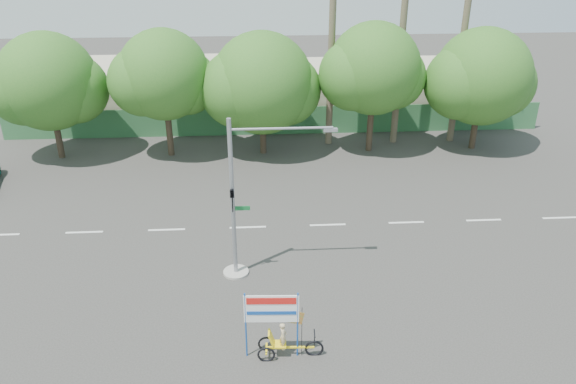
{
  "coord_description": "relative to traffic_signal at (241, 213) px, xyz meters",
  "views": [
    {
      "loc": [
        -1.51,
        -16.43,
        13.71
      ],
      "look_at": [
        -0.2,
        4.68,
        3.5
      ],
      "focal_mm": 35.0,
      "sensor_mm": 36.0,
      "label": 1
    }
  ],
  "objects": [
    {
      "name": "ground",
      "position": [
        2.2,
        -3.98,
        -2.92
      ],
      "size": [
        120.0,
        120.0,
        0.0
      ],
      "primitive_type": "plane",
      "color": "#33302D",
      "rests_on": "ground"
    },
    {
      "name": "fence",
      "position": [
        2.2,
        17.52,
        -1.92
      ],
      "size": [
        38.0,
        0.08,
        2.0
      ],
      "primitive_type": "cube",
      "color": "#336B3D",
      "rests_on": "ground"
    },
    {
      "name": "building_left",
      "position": [
        -7.8,
        22.02,
        -0.92
      ],
      "size": [
        12.0,
        8.0,
        4.0
      ],
      "primitive_type": "cube",
      "color": "beige",
      "rests_on": "ground"
    },
    {
      "name": "building_right",
      "position": [
        10.2,
        22.02,
        -1.12
      ],
      "size": [
        14.0,
        8.0,
        3.6
      ],
      "primitive_type": "cube",
      "color": "beige",
      "rests_on": "ground"
    },
    {
      "name": "tree_far_left",
      "position": [
        -11.85,
        14.02,
        1.84
      ],
      "size": [
        7.14,
        6.0,
        7.96
      ],
      "color": "#473828",
      "rests_on": "ground"
    },
    {
      "name": "tree_left",
      "position": [
        -4.85,
        14.02,
        2.14
      ],
      "size": [
        6.66,
        5.6,
        8.07
      ],
      "color": "#473828",
      "rests_on": "ground"
    },
    {
      "name": "tree_center",
      "position": [
        1.14,
        14.02,
        1.55
      ],
      "size": [
        7.62,
        6.4,
        7.85
      ],
      "color": "#473828",
      "rests_on": "ground"
    },
    {
      "name": "tree_right",
      "position": [
        8.15,
        14.02,
        2.32
      ],
      "size": [
        6.9,
        5.8,
        8.36
      ],
      "color": "#473828",
      "rests_on": "ground"
    },
    {
      "name": "tree_far_right",
      "position": [
        15.15,
        14.02,
        1.73
      ],
      "size": [
        7.38,
        6.2,
        7.94
      ],
      "color": "#473828",
      "rests_on": "ground"
    },
    {
      "name": "palm_short",
      "position": [
        5.7,
        15.52,
        5.94
      ],
      "size": [
        3.73,
        3.79,
        14.45
      ],
      "color": "#70604C",
      "rests_on": "ground"
    },
    {
      "name": "traffic_signal",
      "position": [
        0.0,
        0.0,
        0.0
      ],
      "size": [
        4.72,
        1.1,
        7.0
      ],
      "color": "gray",
      "rests_on": "ground"
    },
    {
      "name": "trike_billboard",
      "position": [
        1.33,
        -5.2,
        -1.84
      ],
      "size": [
        2.73,
        0.65,
        2.69
      ],
      "rotation": [
        0.0,
        0.0,
        -0.05
      ],
      "color": "black",
      "rests_on": "ground"
    }
  ]
}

